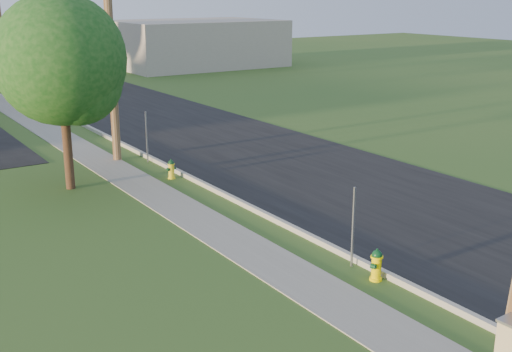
{
  "coord_description": "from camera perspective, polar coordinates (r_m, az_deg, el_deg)",
  "views": [
    {
      "loc": [
        -9.53,
        -6.41,
        6.36
      ],
      "look_at": [
        0.0,
        8.0,
        1.4
      ],
      "focal_mm": 45.0,
      "sensor_mm": 36.0,
      "label": 1
    }
  ],
  "objects": [
    {
      "name": "ground_plane",
      "position": [
        13.13,
        20.27,
        -14.04
      ],
      "size": [
        140.0,
        140.0,
        0.0
      ],
      "primitive_type": "plane",
      "color": "#345722",
      "rests_on": "ground"
    },
    {
      "name": "road",
      "position": [
        22.51,
        6.76,
        -0.49
      ],
      "size": [
        8.0,
        120.0,
        0.02
      ],
      "primitive_type": "cube",
      "color": "black",
      "rests_on": "ground"
    },
    {
      "name": "curb",
      "position": [
        20.24,
        -1.94,
        -2.09
      ],
      "size": [
        0.15,
        120.0,
        0.15
      ],
      "primitive_type": "cube",
      "color": "#A29F95",
      "rests_on": "ground"
    },
    {
      "name": "sidewalk",
      "position": [
        19.45,
        -6.34,
        -3.13
      ],
      "size": [
        1.5,
        120.0,
        0.03
      ],
      "primitive_type": "cube",
      "color": "gray",
      "rests_on": "ground"
    },
    {
      "name": "utility_pole_mid",
      "position": [
        25.1,
        -12.88,
        12.41
      ],
      "size": [
        1.4,
        0.32,
        9.8
      ],
      "color": "brown",
      "rests_on": "ground"
    },
    {
      "name": "sign_post_near",
      "position": [
        15.4,
        8.64,
        -4.55
      ],
      "size": [
        0.05,
        0.04,
        2.0
      ],
      "primitive_type": "cube",
      "color": "gray",
      "rests_on": "ground"
    },
    {
      "name": "sign_post_mid",
      "position": [
        25.04,
        -9.69,
        3.42
      ],
      "size": [
        0.05,
        0.04,
        2.0
      ],
      "primitive_type": "cube",
      "color": "gray",
      "rests_on": "ground"
    },
    {
      "name": "sign_post_far",
      "position": [
        36.37,
        -17.63,
        6.79
      ],
      "size": [
        0.05,
        0.04,
        2.0
      ],
      "primitive_type": "cube",
      "color": "gray",
      "rests_on": "ground"
    },
    {
      "name": "distant_building",
      "position": [
        58.49,
        -5.41,
        11.66
      ],
      "size": [
        14.0,
        10.0,
        4.0
      ],
      "primitive_type": "cube",
      "color": "#9D9588",
      "rests_on": "ground"
    },
    {
      "name": "tree_verge",
      "position": [
        21.66,
        -16.67,
        9.45
      ],
      "size": [
        4.23,
        4.23,
        6.42
      ],
      "color": "#342112",
      "rests_on": "ground"
    },
    {
      "name": "hydrant_near",
      "position": [
        15.01,
        10.67,
        -7.77
      ],
      "size": [
        0.4,
        0.36,
        0.78
      ],
      "color": "#FBE000",
      "rests_on": "ground"
    },
    {
      "name": "hydrant_mid",
      "position": [
        22.85,
        -7.53,
        0.61
      ],
      "size": [
        0.37,
        0.33,
        0.71
      ],
      "color": "yellow",
      "rests_on": "ground"
    },
    {
      "name": "hydrant_far",
      "position": [
        34.79,
        -17.18,
        5.37
      ],
      "size": [
        0.38,
        0.34,
        0.74
      ],
      "color": "#FFE500",
      "rests_on": "ground"
    }
  ]
}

